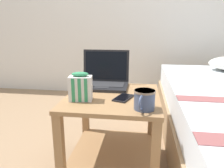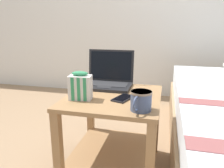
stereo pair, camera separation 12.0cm
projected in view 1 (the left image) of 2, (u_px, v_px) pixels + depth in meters
ground_plane at (113, 168)px, 1.39m from camera, size 8.00×8.00×0.00m
bedside_table at (113, 123)px, 1.31m from camera, size 0.53×0.57×0.49m
laptop at (104, 79)px, 1.45m from camera, size 0.32×0.25×0.23m
mug_front_left at (144, 99)px, 1.04m from camera, size 0.10×0.14×0.10m
snack_bag at (81, 87)px, 1.17m from camera, size 0.13×0.09×0.16m
cell_phone at (123, 98)px, 1.21m from camera, size 0.12×0.16×0.01m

